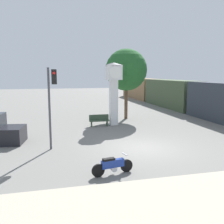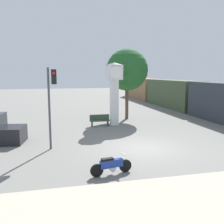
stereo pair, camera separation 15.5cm
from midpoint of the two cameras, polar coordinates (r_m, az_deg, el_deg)
ground_plane at (r=14.42m, az=7.27°, el=-8.17°), size 120.00×120.00×0.00m
motorcycle at (r=10.63m, az=0.27°, el=-12.09°), size 1.84×0.53×0.82m
clock_tower at (r=20.24m, az=0.73°, el=6.44°), size 1.40×1.40×5.07m
freight_train at (r=32.68m, az=13.91°, el=4.13°), size 2.80×34.17×3.40m
traffic_light at (r=13.96m, az=-13.36°, el=4.04°), size 0.50×0.35×4.51m
street_tree at (r=23.12m, az=3.67°, el=9.56°), size 3.81×3.81×6.44m
bench at (r=20.09m, az=-2.60°, el=-1.84°), size 1.60×0.44×0.92m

